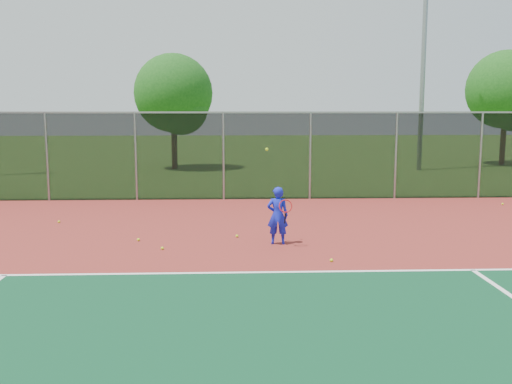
# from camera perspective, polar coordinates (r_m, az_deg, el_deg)

# --- Properties ---
(ground) EXTENTS (120.00, 120.00, 0.00)m
(ground) POSITION_cam_1_polar(r_m,az_deg,el_deg) (8.65, 16.26, -13.36)
(ground) COLOR #37631C
(ground) RESTS_ON ground
(court_apron) EXTENTS (30.00, 20.00, 0.02)m
(court_apron) POSITION_cam_1_polar(r_m,az_deg,el_deg) (10.45, 12.75, -9.36)
(court_apron) COLOR maroon
(court_apron) RESTS_ON ground
(fence_back) EXTENTS (30.00, 0.06, 3.03)m
(fence_back) POSITION_cam_1_polar(r_m,az_deg,el_deg) (19.85, 5.44, 3.73)
(fence_back) COLOR black
(fence_back) RESTS_ON court_apron
(tennis_player) EXTENTS (0.59, 0.59, 2.24)m
(tennis_player) POSITION_cam_1_polar(r_m,az_deg,el_deg) (13.23, 2.18, -2.34)
(tennis_player) COLOR #1620D1
(tennis_player) RESTS_ON court_apron
(practice_ball_1) EXTENTS (0.07, 0.07, 0.07)m
(practice_ball_1) POSITION_cam_1_polar(r_m,az_deg,el_deg) (11.92, 7.55, -6.78)
(practice_ball_1) COLOR #C9EB1B
(practice_ball_1) RESTS_ON court_apron
(practice_ball_2) EXTENTS (0.07, 0.07, 0.07)m
(practice_ball_2) POSITION_cam_1_polar(r_m,az_deg,el_deg) (13.91, -11.68, -4.69)
(practice_ball_2) COLOR #C9EB1B
(practice_ball_2) RESTS_ON court_apron
(practice_ball_3) EXTENTS (0.07, 0.07, 0.07)m
(practice_ball_3) POSITION_cam_1_polar(r_m,az_deg,el_deg) (14.02, -1.91, -4.42)
(practice_ball_3) COLOR #C9EB1B
(practice_ball_3) RESTS_ON court_apron
(practice_ball_4) EXTENTS (0.07, 0.07, 0.07)m
(practice_ball_4) POSITION_cam_1_polar(r_m,az_deg,el_deg) (20.33, 23.43, -1.11)
(practice_ball_4) COLOR #C9EB1B
(practice_ball_4) RESTS_ON court_apron
(practice_ball_5) EXTENTS (0.07, 0.07, 0.07)m
(practice_ball_5) POSITION_cam_1_polar(r_m,az_deg,el_deg) (12.98, -9.36, -5.56)
(practice_ball_5) COLOR #C9EB1B
(practice_ball_5) RESTS_ON court_apron
(practice_ball_7) EXTENTS (0.07, 0.07, 0.07)m
(practice_ball_7) POSITION_cam_1_polar(r_m,az_deg,el_deg) (16.66, -19.10, -2.83)
(practice_ball_7) COLOR #C9EB1B
(practice_ball_7) RESTS_ON court_apron
(floodlight_n) EXTENTS (0.90, 0.40, 12.03)m
(floodlight_n) POSITION_cam_1_polar(r_m,az_deg,el_deg) (30.69, 16.49, 14.83)
(floodlight_n) COLOR gray
(floodlight_n) RESTS_ON ground
(tree_back_left) EXTENTS (4.07, 4.07, 5.98)m
(tree_back_left) POSITION_cam_1_polar(r_m,az_deg,el_deg) (30.13, -8.09, 9.41)
(tree_back_left) COLOR #372614
(tree_back_left) RESTS_ON ground
(tree_back_mid) EXTENTS (4.32, 4.32, 6.35)m
(tree_back_mid) POSITION_cam_1_polar(r_m,az_deg,el_deg) (34.78, 23.92, 9.02)
(tree_back_mid) COLOR #372614
(tree_back_mid) RESTS_ON ground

